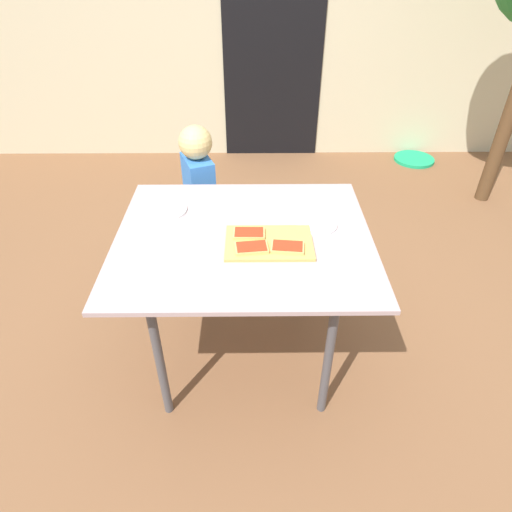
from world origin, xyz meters
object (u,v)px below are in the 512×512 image
object	(u,v)px
plate_white_left	(168,210)
plate_white_right	(317,224)
pizza_slice_far_left	(249,233)
pizza_slice_near_right	(288,247)
child_left	(200,194)
garden_hose_coil	(414,159)
cutting_board	(269,243)
pizza_slice_near_left	(252,248)
dining_table	(244,249)

from	to	relation	value
plate_white_left	plate_white_right	size ratio (longest dim) A/B	1.00
pizza_slice_far_left	plate_white_right	distance (m)	0.32
pizza_slice_far_left	plate_white_left	bearing A→B (deg)	150.01
pizza_slice_near_right	pizza_slice_far_left	xyz separation A→B (m)	(-0.16, 0.11, 0.00)
pizza_slice_far_left	child_left	size ratio (longest dim) A/B	0.14
child_left	garden_hose_coil	distance (m)	2.64
pizza_slice_far_left	cutting_board	bearing A→B (deg)	-30.95
pizza_slice_far_left	plate_white_left	world-z (taller)	pizza_slice_far_left
pizza_slice_far_left	child_left	distance (m)	0.80
garden_hose_coil	child_left	bearing A→B (deg)	-137.95
child_left	garden_hose_coil	world-z (taller)	child_left
plate_white_right	pizza_slice_far_left	bearing A→B (deg)	-163.17
plate_white_right	child_left	world-z (taller)	child_left
pizza_slice_near_left	pizza_slice_near_right	bearing A→B (deg)	1.17
pizza_slice_near_left	garden_hose_coil	distance (m)	3.11
pizza_slice_near_right	cutting_board	bearing A→B (deg)	144.59
dining_table	garden_hose_coil	xyz separation A→B (m)	(1.64, 2.43, -0.67)
garden_hose_coil	cutting_board	bearing A→B (deg)	-121.58
dining_table	pizza_slice_near_left	xyz separation A→B (m)	(0.04, -0.12, 0.10)
pizza_slice_near_left	plate_white_right	xyz separation A→B (m)	(0.30, 0.20, -0.02)
plate_white_right	garden_hose_coil	size ratio (longest dim) A/B	0.48
dining_table	pizza_slice_far_left	world-z (taller)	pizza_slice_far_left
cutting_board	plate_white_right	bearing A→B (deg)	33.05
dining_table	cutting_board	xyz separation A→B (m)	(0.11, -0.07, 0.08)
cutting_board	pizza_slice_near_right	xyz separation A→B (m)	(0.08, -0.05, 0.02)
dining_table	pizza_slice_near_left	world-z (taller)	pizza_slice_near_left
cutting_board	pizza_slice_near_left	size ratio (longest dim) A/B	2.56
pizza_slice_near_left	plate_white_left	distance (m)	0.53
child_left	pizza_slice_near_left	bearing A→B (deg)	-69.48
plate_white_left	child_left	xyz separation A→B (m)	(0.10, 0.49, -0.18)
pizza_slice_far_left	plate_white_right	size ratio (longest dim) A/B	0.76
cutting_board	pizza_slice_near_right	world-z (taller)	pizza_slice_near_right
plate_white_left	pizza_slice_far_left	bearing A→B (deg)	-29.99
dining_table	plate_white_right	size ratio (longest dim) A/B	6.16
dining_table	child_left	bearing A→B (deg)	111.27
dining_table	pizza_slice_near_right	world-z (taller)	pizza_slice_near_right
dining_table	pizza_slice_far_left	distance (m)	0.10
pizza_slice_near_left	garden_hose_coil	world-z (taller)	pizza_slice_near_left
plate_white_right	cutting_board	bearing A→B (deg)	-146.95
pizza_slice_far_left	plate_white_left	xyz separation A→B (m)	(-0.39, 0.23, -0.02)
pizza_slice_near_right	plate_white_right	distance (m)	0.25
pizza_slice_near_right	pizza_slice_near_left	size ratio (longest dim) A/B	1.00
pizza_slice_near_right	garden_hose_coil	world-z (taller)	pizza_slice_near_right
child_left	garden_hose_coil	xyz separation A→B (m)	(1.92, 1.73, -0.57)
pizza_slice_far_left	child_left	bearing A→B (deg)	112.58
pizza_slice_near_left	plate_white_left	world-z (taller)	pizza_slice_near_left
cutting_board	plate_white_left	distance (m)	0.55
dining_table	pizza_slice_near_left	size ratio (longest dim) A/B	7.75
pizza_slice_near_right	garden_hose_coil	bearing A→B (deg)	60.24
pizza_slice_near_right	plate_white_left	xyz separation A→B (m)	(-0.56, 0.33, -0.02)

